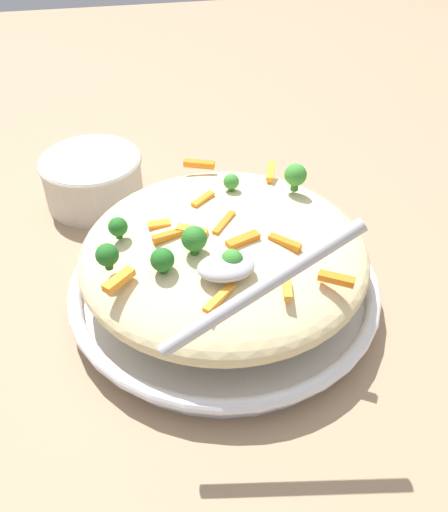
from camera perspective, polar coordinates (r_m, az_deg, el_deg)
ground_plane at (r=0.67m, az=0.00°, el=-4.44°), size 2.40×2.40×0.00m
serving_bowl at (r=0.66m, az=0.00°, el=-3.18°), size 0.36×0.36×0.04m
pasta_mound at (r=0.63m, az=0.00°, el=0.27°), size 0.32×0.32×0.08m
carrot_piece_0 at (r=0.60m, az=-0.24°, el=3.09°), size 0.03×0.04×0.01m
carrot_piece_1 at (r=0.59m, az=-3.26°, el=2.51°), size 0.03×0.03×0.01m
carrot_piece_2 at (r=0.53m, az=6.43°, el=-3.24°), size 0.01×0.03×0.01m
carrot_piece_3 at (r=0.70m, az=4.75°, el=8.56°), size 0.02×0.04×0.01m
carrot_piece_4 at (r=0.59m, az=-5.54°, el=2.08°), size 0.04×0.02×0.01m
carrot_piece_5 at (r=0.52m, az=-0.46°, el=-4.23°), size 0.04×0.04×0.01m
carrot_piece_6 at (r=0.55m, az=-10.59°, el=-2.40°), size 0.03×0.03×0.01m
carrot_piece_7 at (r=0.61m, az=-6.56°, el=3.13°), size 0.02×0.01×0.01m
carrot_piece_8 at (r=0.71m, az=-2.53°, el=9.29°), size 0.04×0.02×0.01m
carrot_piece_9 at (r=0.64m, az=-2.13°, el=5.67°), size 0.03×0.03×0.01m
carrot_piece_10 at (r=0.58m, az=6.17°, el=1.34°), size 0.03×0.03×0.01m
carrot_piece_11 at (r=0.58m, az=1.93°, el=1.66°), size 0.04×0.02×0.01m
carrot_piece_12 at (r=0.55m, az=11.31°, el=-2.28°), size 0.03×0.03×0.01m
broccoli_floret_0 at (r=0.55m, az=-6.26°, el=-0.41°), size 0.02×0.02×0.03m
broccoli_floret_1 at (r=0.56m, az=-11.74°, el=0.07°), size 0.02×0.02×0.03m
broccoli_floret_2 at (r=0.54m, az=0.82°, el=-0.48°), size 0.02×0.02×0.03m
broccoli_floret_3 at (r=0.65m, az=0.74°, el=7.50°), size 0.02×0.02×0.02m
broccoli_floret_4 at (r=0.66m, az=7.25°, el=8.11°), size 0.03×0.03×0.03m
broccoli_floret_5 at (r=0.60m, az=-10.68°, el=2.89°), size 0.02×0.02×0.02m
broccoli_floret_6 at (r=0.56m, az=-3.04°, el=1.72°), size 0.03×0.03×0.03m
serving_spoon at (r=0.50m, az=1.38°, el=-1.96°), size 0.17×0.12×0.11m
companion_bowl at (r=0.84m, az=-13.15°, el=7.76°), size 0.14×0.14×0.07m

